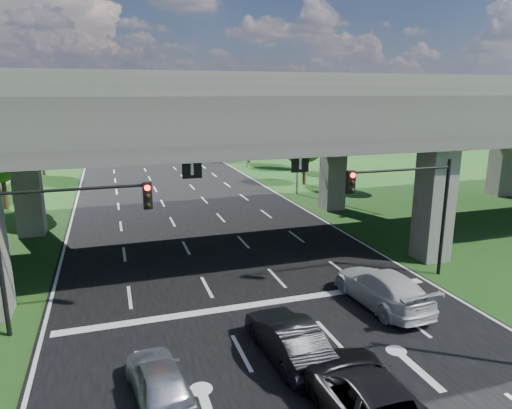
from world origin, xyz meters
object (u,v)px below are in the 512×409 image
streetlight_far (294,130)px  car_silver (159,379)px  car_white (382,288)px  streetlight_beyond (243,120)px  car_dark (287,338)px  car_trailing (365,397)px  signal_right (410,198)px  signal_left (59,227)px

streetlight_far → car_silver: streetlight_far is taller
car_silver → car_white: bearing=-168.1°
streetlight_beyond → car_dark: size_ratio=2.23×
streetlight_beyond → car_trailing: bearing=-102.1°
signal_right → streetlight_far: (2.27, 20.06, 1.66)m
signal_right → car_silver: bearing=-156.2°
streetlight_beyond → car_silver: (-14.99, -41.66, -5.16)m
streetlight_far → car_dark: bearing=-112.8°
car_dark → car_trailing: (0.89, -3.70, 0.03)m
car_silver → car_dark: size_ratio=0.87×
car_white → streetlight_far: bearing=-105.7°
signal_left → streetlight_far: bearing=48.2°
car_white → signal_right: bearing=-144.7°
signal_right → signal_left: (-15.65, 0.00, 0.00)m
streetlight_far → signal_right: bearing=-96.5°
car_dark → car_trailing: bearing=99.5°
car_silver → car_trailing: car_trailing is taller
car_dark → car_trailing: size_ratio=0.81×
car_silver → streetlight_beyond: bearing=-117.0°
car_white → streetlight_beyond: bearing=-100.5°
signal_right → streetlight_far: 20.25m
car_trailing → streetlight_beyond: bearing=-101.8°
signal_left → car_trailing: (8.39, -8.37, -3.38)m
car_silver → car_trailing: 6.12m
streetlight_beyond → car_white: size_ratio=1.85×
signal_right → car_silver: size_ratio=1.55×
streetlight_far → car_silver: bearing=-120.3°
streetlight_far → car_white: size_ratio=1.85×
signal_left → car_dark: size_ratio=1.34×
streetlight_far → car_white: 23.26m
signal_right → car_dark: signal_right is taller
signal_right → streetlight_beyond: streetlight_beyond is taller
streetlight_far → car_dark: size_ratio=2.23×
streetlight_beyond → car_white: 38.82m
signal_left → car_dark: (7.51, -4.67, -3.42)m
car_dark → car_white: 6.05m
car_silver → signal_left: bearing=-69.5°
streetlight_far → car_silver: size_ratio=2.58×
streetlight_beyond → car_trailing: 45.71m
signal_left → car_trailing: 12.33m
streetlight_beyond → car_trailing: streetlight_beyond is taller
streetlight_far → car_trailing: bearing=-108.5°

